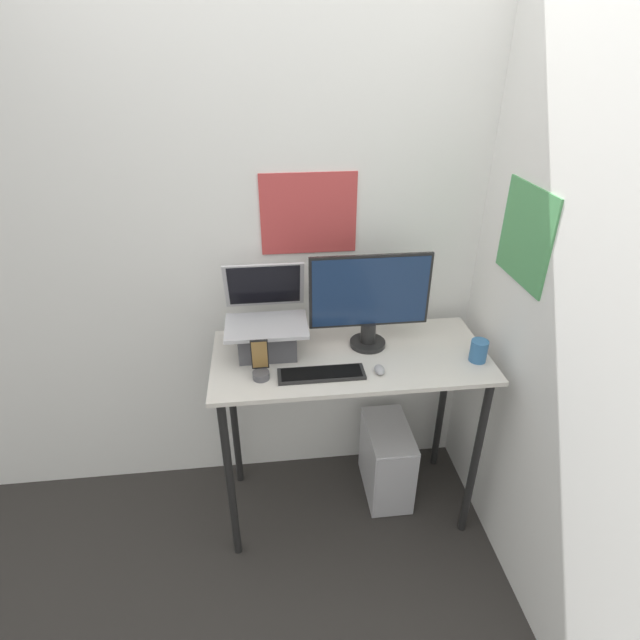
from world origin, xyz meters
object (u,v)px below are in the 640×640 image
Objects in this scene: laptop at (267,331)px; monitor at (370,301)px; mouse at (379,370)px; cell_phone at (260,367)px; computer_tower at (387,460)px; keyboard at (321,374)px.

monitor is (0.44, 0.00, 0.11)m from laptop.
mouse is at bearing -88.43° from monitor.
laptop reaches higher than cell_phone.
monitor is 0.94m from computer_tower.
monitor is at bearing 91.57° from mouse.
cell_phone is at bearing 177.39° from mouse.
monitor reaches higher than computer_tower.
mouse is at bearing -121.11° from computer_tower.
laptop is 0.46m from monitor.
mouse reaches higher than keyboard.
laptop is at bearing 135.42° from keyboard.
cell_phone is 0.44× the size of computer_tower.
monitor is 7.92× the size of mouse.
keyboard is at bearing -44.58° from laptop.
laptop is 0.90× the size of computer_tower.
mouse is at bearing -1.55° from keyboard.
computer_tower is at bearing 29.51° from keyboard.
keyboard is 0.86× the size of computer_tower.
cell_phone reaches higher than computer_tower.
cell_phone is at bearing 176.37° from keyboard.
mouse reaches higher than computer_tower.
cell_phone reaches higher than keyboard.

